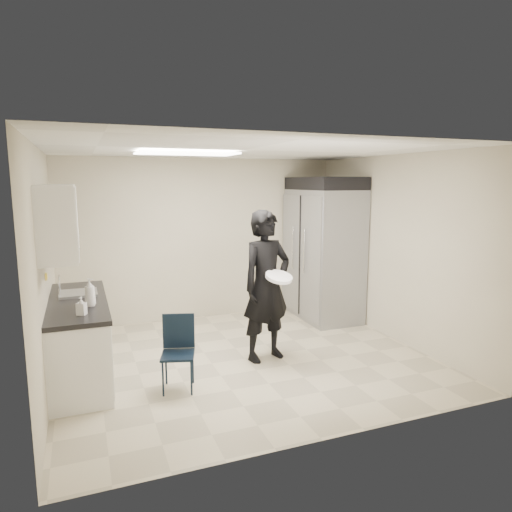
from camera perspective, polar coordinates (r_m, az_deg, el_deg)
name	(u,v)px	position (r m, az deg, el deg)	size (l,w,h in m)	color
floor	(245,359)	(5.96, -1.38, -12.70)	(4.50, 4.50, 0.00)	#BEB395
ceiling	(244,150)	(5.54, -1.49, 13.12)	(4.50, 4.50, 0.00)	white
back_wall	(203,239)	(7.50, -6.62, 2.10)	(4.50, 4.50, 0.00)	beige
left_wall	(44,271)	(5.30, -25.00, -1.71)	(4.00, 4.00, 0.00)	beige
right_wall	(395,249)	(6.70, 17.00, 0.90)	(4.00, 4.00, 0.00)	beige
ceiling_panel	(187,153)	(5.75, -8.65, 12.57)	(1.20, 0.60, 0.02)	white
lower_counter	(79,340)	(5.69, -21.22, -9.80)	(0.60, 1.90, 0.86)	silver
countertop	(77,302)	(5.57, -21.49, -5.36)	(0.64, 1.95, 0.05)	black
sink	(79,298)	(5.81, -21.29, -4.90)	(0.42, 0.40, 0.14)	gray
faucet	(59,287)	(5.78, -23.35, -3.57)	(0.02, 0.02, 0.24)	silver
upper_cabinets	(59,219)	(5.42, -23.41, 4.24)	(0.35, 1.80, 0.75)	silver
towel_dispenser	(58,228)	(6.58, -23.52, 3.20)	(0.22, 0.30, 0.35)	black
notice_sticker_left	(46,277)	(5.41, -24.82, -2.35)	(0.00, 0.12, 0.07)	yellow
notice_sticker_right	(47,277)	(5.61, -24.67, -2.36)	(0.00, 0.12, 0.07)	yellow
commercial_fridge	(323,254)	(7.55, 8.42, 0.20)	(0.80, 1.35, 2.10)	gray
fridge_compressor	(325,183)	(7.46, 8.63, 8.96)	(0.80, 1.35, 0.20)	black
folding_chair	(178,355)	(5.07, -9.74, -12.12)	(0.35, 0.35, 0.78)	black
man_tuxedo	(266,286)	(5.70, 1.32, -3.76)	(0.69, 0.46, 1.89)	black
bucket_lid	(279,277)	(5.47, 2.88, -2.63)	(0.33, 0.33, 0.04)	silver
soap_bottle_a	(90,292)	(5.20, -20.06, -4.28)	(0.12, 0.12, 0.30)	white
soap_bottle_b	(81,306)	(4.90, -20.99, -5.84)	(0.08, 0.09, 0.19)	#AFAFBB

